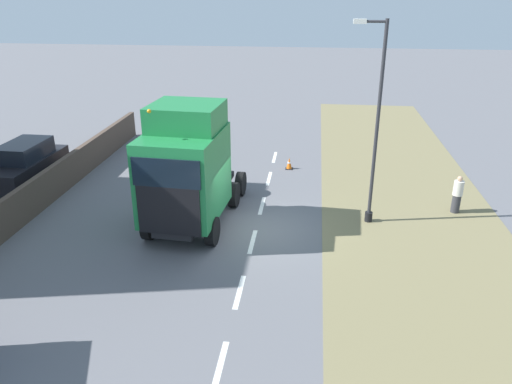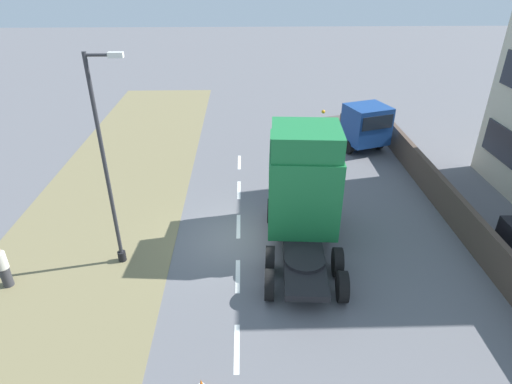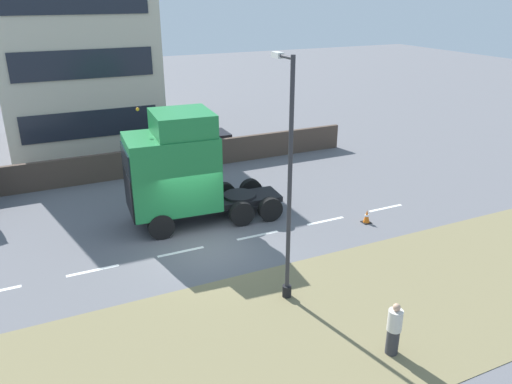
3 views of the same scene
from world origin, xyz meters
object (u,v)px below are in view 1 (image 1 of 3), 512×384
Objects in this scene: lamp_post at (374,134)px; pedestrian at (457,195)px; traffic_cone_lead at (289,163)px; parked_car at (26,166)px; lorry_cab at (187,170)px.

lamp_post is 4.77m from pedestrian.
pedestrian is at bearing -160.84° from lamp_post.
lamp_post is at bearing 120.41° from traffic_cone_lead.
parked_car is 7.94× the size of traffic_cone_lead.
lorry_cab is 6.95m from lamp_post.
pedestrian is (-18.63, 0.50, -0.26)m from parked_car.
lorry_cab is 11.35× the size of traffic_cone_lead.
traffic_cone_lead is at bearing -160.39° from parked_car.
parked_car is at bearing -1.54° from pedestrian.
pedestrian is (-3.66, -1.27, -2.79)m from lamp_post.
traffic_cone_lead is (3.33, -5.68, -3.27)m from lamp_post.
pedestrian is 2.71× the size of traffic_cone_lead.
traffic_cone_lead is at bearing -32.21° from pedestrian.
parked_car reaches higher than pedestrian.
lamp_post is 7.35m from traffic_cone_lead.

